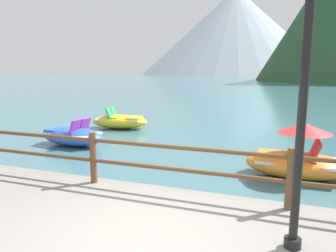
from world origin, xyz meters
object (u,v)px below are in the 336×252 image
(lamp_post, at_px, (309,18))
(pedal_boat_0, at_px, (120,121))
(pedal_boat_2, at_px, (298,159))
(pedal_boat_3, at_px, (72,136))

(lamp_post, xyz_separation_m, pedal_boat_0, (-6.66, 8.10, -2.72))
(pedal_boat_2, distance_m, pedal_boat_3, 6.91)
(pedal_boat_0, bearing_deg, pedal_boat_3, -90.39)
(lamp_post, relative_size, pedal_boat_3, 1.87)
(lamp_post, height_order, pedal_boat_3, lamp_post)
(lamp_post, height_order, pedal_boat_0, lamp_post)
(pedal_boat_3, bearing_deg, pedal_boat_2, -7.39)
(pedal_boat_0, distance_m, pedal_boat_3, 3.22)
(pedal_boat_3, bearing_deg, lamp_post, -36.08)
(pedal_boat_2, bearing_deg, pedal_boat_0, 148.94)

